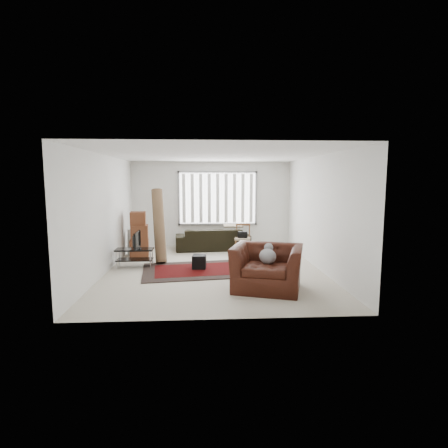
{
  "coord_description": "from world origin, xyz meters",
  "views": [
    {
      "loc": [
        -0.24,
        -8.13,
        2.13
      ],
      "look_at": [
        0.25,
        0.38,
        1.05
      ],
      "focal_mm": 28.0,
      "sensor_mm": 36.0,
      "label": 1
    }
  ],
  "objects_px": {
    "tv_stand": "(135,254)",
    "side_chair": "(243,237)",
    "moving_boxes": "(139,236)",
    "sofa": "(213,236)",
    "armchair": "(267,264)"
  },
  "relations": [
    {
      "from": "tv_stand",
      "to": "side_chair",
      "type": "bearing_deg",
      "value": 28.34
    },
    {
      "from": "sofa",
      "to": "armchair",
      "type": "relative_size",
      "value": 1.39
    },
    {
      "from": "moving_boxes",
      "to": "armchair",
      "type": "distance_m",
      "value": 4.4
    },
    {
      "from": "side_chair",
      "to": "armchair",
      "type": "xyz_separation_m",
      "value": [
        0.1,
        -3.47,
        0.03
      ]
    },
    {
      "from": "moving_boxes",
      "to": "sofa",
      "type": "distance_m",
      "value": 2.24
    },
    {
      "from": "tv_stand",
      "to": "moving_boxes",
      "type": "height_order",
      "value": "moving_boxes"
    },
    {
      "from": "moving_boxes",
      "to": "sofa",
      "type": "height_order",
      "value": "moving_boxes"
    },
    {
      "from": "tv_stand",
      "to": "moving_boxes",
      "type": "xyz_separation_m",
      "value": [
        -0.11,
        1.24,
        0.25
      ]
    },
    {
      "from": "side_chair",
      "to": "armchair",
      "type": "bearing_deg",
      "value": -79.15
    },
    {
      "from": "sofa",
      "to": "armchair",
      "type": "distance_m",
      "value": 4.1
    },
    {
      "from": "tv_stand",
      "to": "armchair",
      "type": "xyz_separation_m",
      "value": [
        2.94,
        -1.93,
        0.17
      ]
    },
    {
      "from": "armchair",
      "to": "tv_stand",
      "type": "bearing_deg",
      "value": 164.43
    },
    {
      "from": "moving_boxes",
      "to": "side_chair",
      "type": "height_order",
      "value": "moving_boxes"
    },
    {
      "from": "tv_stand",
      "to": "sofa",
      "type": "height_order",
      "value": "sofa"
    },
    {
      "from": "moving_boxes",
      "to": "armchair",
      "type": "bearing_deg",
      "value": -46.19
    }
  ]
}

